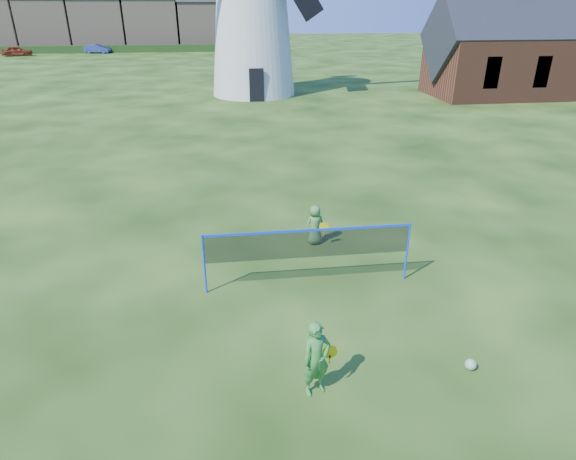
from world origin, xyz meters
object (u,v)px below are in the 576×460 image
(chapel, at_px, (520,52))
(player_boy, at_px, (315,225))
(car_left, at_px, (17,51))
(player_girl, at_px, (317,359))
(badminton_net, at_px, (308,245))
(windmill, at_px, (252,1))
(car_right, at_px, (97,49))
(play_ball, at_px, (471,364))

(chapel, height_order, player_boy, chapel)
(chapel, xyz_separation_m, car_left, (-48.95, 37.12, -2.51))
(player_girl, height_order, player_boy, player_girl)
(badminton_net, distance_m, player_boy, 2.44)
(badminton_net, relative_size, player_girl, 3.43)
(windmill, xyz_separation_m, player_boy, (0.05, -25.83, -5.96))
(windmill, height_order, chapel, windmill)
(windmill, relative_size, player_girl, 12.82)
(windmill, relative_size, badminton_net, 3.73)
(windmill, bearing_deg, player_boy, -89.88)
(car_left, distance_m, car_right, 10.14)
(badminton_net, bearing_deg, chapel, 51.38)
(badminton_net, bearing_deg, car_left, 114.81)
(chapel, height_order, player_girl, chapel)
(player_boy, xyz_separation_m, car_left, (-29.41, 60.02, 0.04))
(car_right, bearing_deg, play_ball, -150.89)
(player_boy, xyz_separation_m, car_right, (-19.64, 62.71, -0.00))
(chapel, relative_size, player_boy, 11.17)
(badminton_net, height_order, player_boy, badminton_net)
(play_ball, relative_size, car_right, 0.06)
(car_right, bearing_deg, player_girl, -153.28)
(chapel, bearing_deg, badminton_net, -128.62)
(chapel, xyz_separation_m, player_girl, (-20.60, -28.81, -2.41))
(chapel, height_order, play_ball, chapel)
(player_girl, bearing_deg, windmill, 68.44)
(car_left, xyz_separation_m, car_right, (9.77, 2.69, -0.05))
(windmill, bearing_deg, player_girl, -91.81)
(windmill, height_order, play_ball, windmill)
(badminton_net, height_order, car_right, badminton_net)
(badminton_net, xyz_separation_m, player_girl, (-0.46, -3.61, -0.40))
(player_boy, bearing_deg, chapel, -145.21)
(player_girl, xyz_separation_m, player_boy, (1.06, 5.91, -0.14))
(car_right, bearing_deg, badminton_net, -152.11)
(player_girl, bearing_deg, car_left, 93.52)
(car_left, bearing_deg, windmill, -156.21)
(badminton_net, bearing_deg, windmill, 88.89)
(badminton_net, xyz_separation_m, car_left, (-28.81, 62.32, -0.51))
(badminton_net, height_order, car_left, badminton_net)
(player_boy, bearing_deg, windmill, -104.63)
(player_girl, height_order, car_right, player_girl)
(chapel, relative_size, play_ball, 60.02)
(player_boy, bearing_deg, car_right, -87.35)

